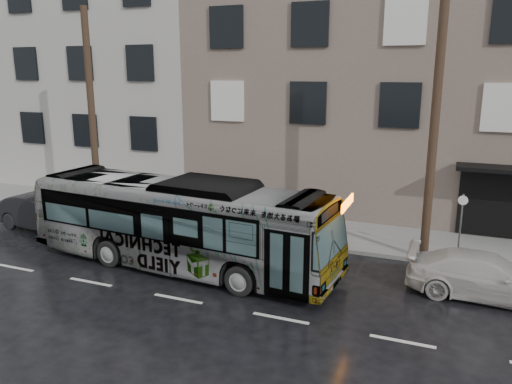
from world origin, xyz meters
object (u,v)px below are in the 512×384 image
(dark_sedan, at_px, (46,212))
(sign_post, at_px, (460,229))
(utility_pole_rear, at_px, (92,116))
(white_sedan, at_px, (486,276))
(utility_pole_front, at_px, (434,130))
(bus, at_px, (180,223))

(dark_sedan, bearing_deg, sign_post, -77.08)
(utility_pole_rear, xyz_separation_m, dark_sedan, (-1.06, -2.09, -3.89))
(sign_post, bearing_deg, white_sedan, -71.20)
(utility_pole_front, relative_size, bus, 0.81)
(dark_sedan, bearing_deg, utility_pole_rear, -21.32)
(sign_post, height_order, white_sedan, sign_post)
(bus, distance_m, white_sedan, 9.72)
(dark_sedan, bearing_deg, white_sedan, -85.15)
(bus, xyz_separation_m, white_sedan, (9.60, 1.23, -0.88))
(utility_pole_rear, height_order, sign_post, utility_pole_rear)
(dark_sedan, bearing_deg, utility_pole_front, -76.55)
(utility_pole_rear, height_order, bus, utility_pole_rear)
(utility_pole_front, distance_m, dark_sedan, 15.69)
(white_sedan, bearing_deg, bus, 98.85)
(white_sedan, distance_m, dark_sedan, 16.94)
(utility_pole_front, height_order, bus, utility_pole_front)
(sign_post, relative_size, bus, 0.22)
(sign_post, bearing_deg, bus, -158.22)
(utility_pole_front, bearing_deg, bus, -155.46)
(white_sedan, bearing_deg, dark_sedan, 90.86)
(utility_pole_rear, bearing_deg, sign_post, 0.00)
(sign_post, relative_size, white_sedan, 0.53)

